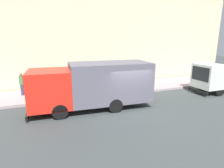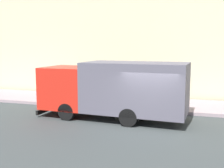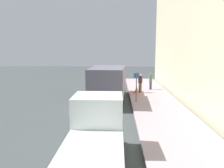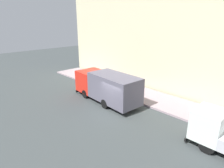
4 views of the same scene
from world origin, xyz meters
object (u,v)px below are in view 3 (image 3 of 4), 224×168
(large_utility_truck, at_px, (109,82))
(street_sign_post, at_px, (136,84))
(small_flatbed_truck, at_px, (95,137))
(traffic_cone_orange, at_px, (137,89))
(pedestrian_standing, at_px, (151,81))
(pedestrian_walking, at_px, (140,83))

(large_utility_truck, relative_size, street_sign_post, 3.31)
(small_flatbed_truck, bearing_deg, traffic_cone_orange, 79.12)
(small_flatbed_truck, bearing_deg, large_utility_truck, 89.52)
(traffic_cone_orange, bearing_deg, large_utility_truck, -132.66)
(large_utility_truck, distance_m, street_sign_post, 2.38)
(pedestrian_standing, distance_m, traffic_cone_orange, 2.40)
(large_utility_truck, xyz_separation_m, street_sign_post, (2.15, -1.01, -0.03))
(pedestrian_walking, distance_m, street_sign_post, 3.82)
(pedestrian_standing, xyz_separation_m, traffic_cone_orange, (-1.55, -1.74, -0.59))
(pedestrian_standing, height_order, street_sign_post, street_sign_post)
(small_flatbed_truck, relative_size, street_sign_post, 2.45)
(large_utility_truck, height_order, traffic_cone_orange, large_utility_truck)
(pedestrian_walking, relative_size, traffic_cone_orange, 2.94)
(large_utility_truck, bearing_deg, pedestrian_standing, 50.92)
(pedestrian_walking, xyz_separation_m, traffic_cone_orange, (-0.34, -0.04, -0.63))
(traffic_cone_orange, bearing_deg, street_sign_post, -94.95)
(traffic_cone_orange, distance_m, street_sign_post, 3.86)
(large_utility_truck, relative_size, pedestrian_walking, 4.29)
(large_utility_truck, height_order, pedestrian_standing, large_utility_truck)
(traffic_cone_orange, height_order, street_sign_post, street_sign_post)
(pedestrian_walking, height_order, traffic_cone_orange, pedestrian_walking)
(small_flatbed_truck, height_order, pedestrian_walking, small_flatbed_truck)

